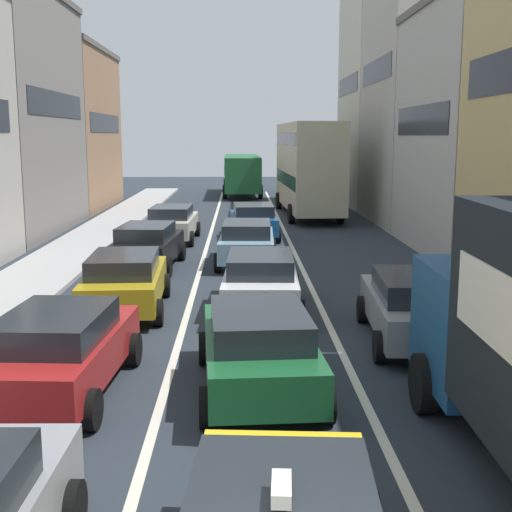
# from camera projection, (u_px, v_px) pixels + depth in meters

# --- Properties ---
(sidewalk_left) EXTENTS (2.60, 64.00, 0.14)m
(sidewalk_left) POSITION_uv_depth(u_px,v_px,m) (61.00, 260.00, 23.87)
(sidewalk_left) COLOR #AAAAAA
(sidewalk_left) RESTS_ON ground
(lane_stripe_left) EXTENTS (0.16, 60.00, 0.01)m
(lane_stripe_left) POSITION_uv_depth(u_px,v_px,m) (203.00, 261.00, 24.00)
(lane_stripe_left) COLOR silver
(lane_stripe_left) RESTS_ON ground
(lane_stripe_right) EXTENTS (0.16, 60.00, 0.01)m
(lane_stripe_right) POSITION_uv_depth(u_px,v_px,m) (298.00, 261.00, 24.08)
(lane_stripe_right) COLOR silver
(lane_stripe_right) RESTS_ON ground
(building_row_right) EXTENTS (7.20, 43.90, 14.00)m
(building_row_right) POSITION_uv_depth(u_px,v_px,m) (499.00, 94.00, 26.79)
(building_row_right) COLOR beige
(building_row_right) RESTS_ON ground
(sedan_centre_lane_second) EXTENTS (2.27, 4.40, 1.49)m
(sedan_centre_lane_second) POSITION_uv_depth(u_px,v_px,m) (259.00, 347.00, 11.65)
(sedan_centre_lane_second) COLOR #19592D
(sedan_centre_lane_second) RESTS_ON ground
(wagon_left_lane_second) EXTENTS (2.29, 4.41, 1.49)m
(wagon_left_lane_second) POSITION_uv_depth(u_px,v_px,m) (60.00, 349.00, 11.53)
(wagon_left_lane_second) COLOR #A51E1E
(wagon_left_lane_second) RESTS_ON ground
(hatchback_centre_lane_third) EXTENTS (2.19, 4.37, 1.49)m
(hatchback_centre_lane_third) POSITION_uv_depth(u_px,v_px,m) (261.00, 280.00, 17.07)
(hatchback_centre_lane_third) COLOR silver
(hatchback_centre_lane_third) RESTS_ON ground
(sedan_left_lane_third) EXTENTS (2.22, 4.38, 1.49)m
(sedan_left_lane_third) POSITION_uv_depth(u_px,v_px,m) (125.00, 280.00, 17.03)
(sedan_left_lane_third) COLOR #B29319
(sedan_left_lane_third) RESTS_ON ground
(coupe_centre_lane_fourth) EXTENTS (2.17, 4.36, 1.49)m
(coupe_centre_lane_fourth) POSITION_uv_depth(u_px,v_px,m) (247.00, 241.00, 23.30)
(coupe_centre_lane_fourth) COLOR #759EB7
(coupe_centre_lane_fourth) RESTS_ON ground
(sedan_left_lane_fourth) EXTENTS (2.30, 4.41, 1.49)m
(sedan_left_lane_fourth) POSITION_uv_depth(u_px,v_px,m) (147.00, 245.00, 22.57)
(sedan_left_lane_fourth) COLOR black
(sedan_left_lane_fourth) RESTS_ON ground
(sedan_centre_lane_fifth) EXTENTS (2.25, 4.39, 1.49)m
(sedan_centre_lane_fifth) POSITION_uv_depth(u_px,v_px,m) (253.00, 220.00, 29.19)
(sedan_centre_lane_fifth) COLOR #194C8C
(sedan_centre_lane_fifth) RESTS_ON ground
(sedan_left_lane_fifth) EXTENTS (2.17, 4.35, 1.49)m
(sedan_left_lane_fifth) POSITION_uv_depth(u_px,v_px,m) (172.00, 222.00, 28.40)
(sedan_left_lane_fifth) COLOR beige
(sedan_left_lane_fifth) RESTS_ON ground
(sedan_right_lane_behind_truck) EXTENTS (2.28, 4.40, 1.49)m
(sedan_right_lane_behind_truck) POSITION_uv_depth(u_px,v_px,m) (414.00, 306.00, 14.49)
(sedan_right_lane_behind_truck) COLOR gray
(sedan_right_lane_behind_truck) RESTS_ON ground
(bus_mid_queue_primary) EXTENTS (3.07, 10.58, 5.06)m
(bus_mid_queue_primary) POSITION_uv_depth(u_px,v_px,m) (308.00, 165.00, 36.99)
(bus_mid_queue_primary) COLOR #BFB793
(bus_mid_queue_primary) RESTS_ON ground
(bus_far_queue_secondary) EXTENTS (2.90, 10.53, 2.90)m
(bus_far_queue_secondary) POSITION_uv_depth(u_px,v_px,m) (242.00, 171.00, 50.44)
(bus_far_queue_secondary) COLOR #1E6033
(bus_far_queue_secondary) RESTS_ON ground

